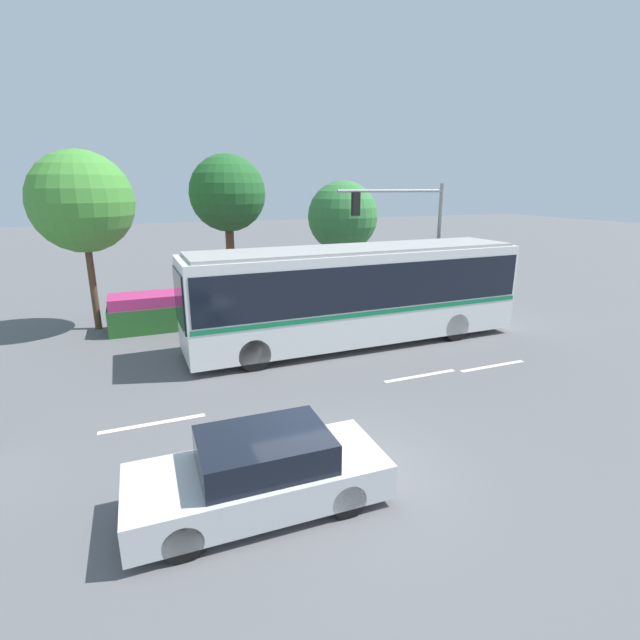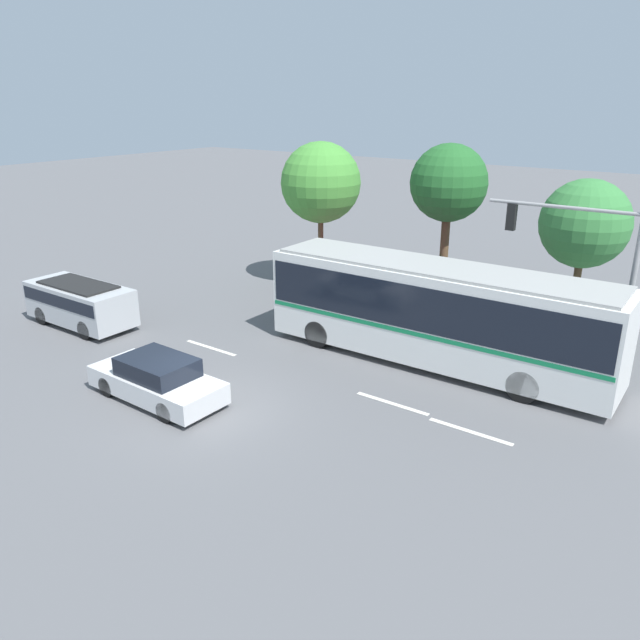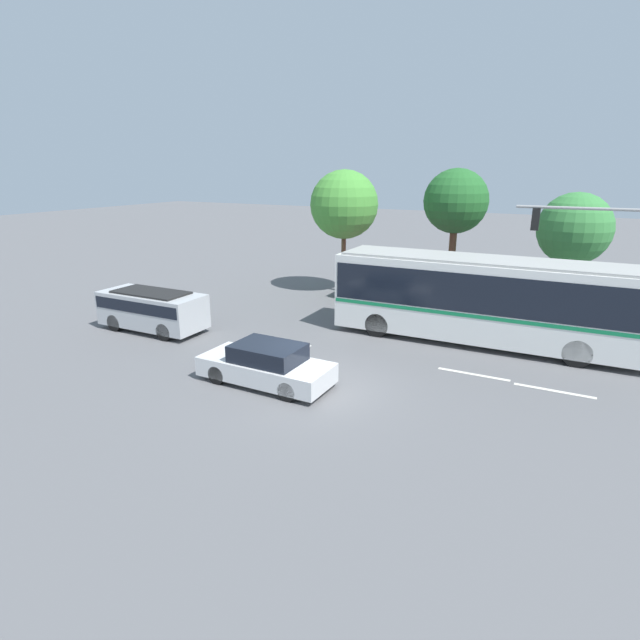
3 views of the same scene
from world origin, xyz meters
The scene contains 11 objects.
ground_plane centered at (0.00, 0.00, 0.00)m, with size 140.00×140.00×0.00m, color #5B5B5E.
city_bus centered at (3.99, 6.90, 1.94)m, with size 11.95×2.76×3.41m.
sedan_foreground centered at (-1.47, -0.46, 0.63)m, with size 4.43×1.86×1.35m.
traffic_light_pole centered at (7.96, 9.67, 3.70)m, with size 4.94×0.24×5.52m.
flowering_hedge centered at (-0.39, 11.34, 0.70)m, with size 7.70×1.56×1.41m.
street_tree_left centered at (-4.64, 12.27, 4.84)m, with size 3.70×3.70×6.70m.
street_tree_centre centered at (1.02, 13.76, 5.06)m, with size 3.31×3.31×6.77m.
street_tree_right centered at (6.68, 13.98, 3.96)m, with size 3.44×3.44×5.69m.
lane_stripe_near centered at (6.93, 3.21, 0.01)m, with size 2.40×0.16×0.01m, color silver.
lane_stripe_mid centered at (4.39, 3.39, 0.01)m, with size 2.40×0.16×0.01m, color silver.
lane_stripe_far centered at (-3.08, 3.31, 0.01)m, with size 2.40×0.16×0.01m, color silver.
Camera 1 is at (-3.14, -7.32, 5.37)m, focal length 26.16 mm.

